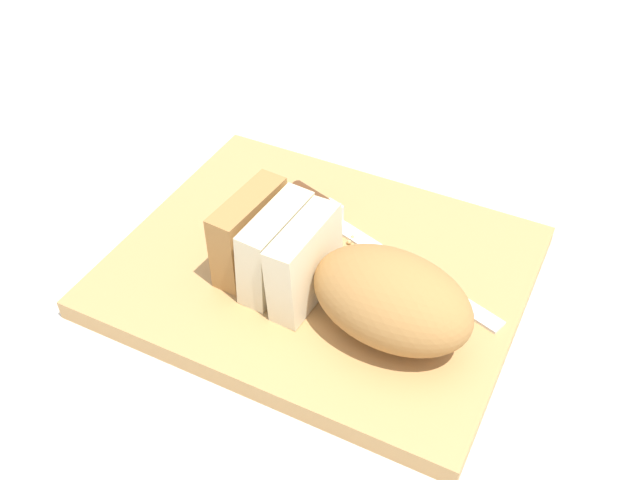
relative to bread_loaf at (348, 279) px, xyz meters
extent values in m
plane|color=beige|center=(0.05, -0.05, -0.06)|extent=(3.00, 3.00, 0.00)
cube|color=tan|center=(0.05, -0.05, -0.05)|extent=(0.39, 0.32, 0.02)
ellipsoid|color=#A8753D|center=(-0.04, 0.01, 0.00)|extent=(0.16, 0.11, 0.08)
cube|color=beige|center=(0.04, 0.00, 0.00)|extent=(0.04, 0.09, 0.08)
cube|color=beige|center=(0.08, -0.01, 0.00)|extent=(0.04, 0.09, 0.08)
cube|color=#A8753D|center=(0.11, -0.02, 0.00)|extent=(0.04, 0.09, 0.08)
cube|color=silver|center=(-0.03, -0.07, -0.04)|extent=(0.20, 0.09, 0.00)
cylinder|color=#593319|center=(0.09, -0.12, -0.03)|extent=(0.06, 0.04, 0.02)
cube|color=silver|center=(0.07, -0.11, -0.03)|extent=(0.02, 0.02, 0.02)
sphere|color=tan|center=(0.06, -0.08, -0.04)|extent=(0.01, 0.01, 0.01)
sphere|color=tan|center=(0.03, -0.09, -0.04)|extent=(0.00, 0.00, 0.00)
sphere|color=tan|center=(0.03, -0.08, -0.04)|extent=(0.00, 0.00, 0.00)
sphere|color=tan|center=(0.05, 0.01, -0.04)|extent=(0.00, 0.00, 0.00)
camera|label=1|loc=(-0.17, 0.41, 0.44)|focal=40.14mm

